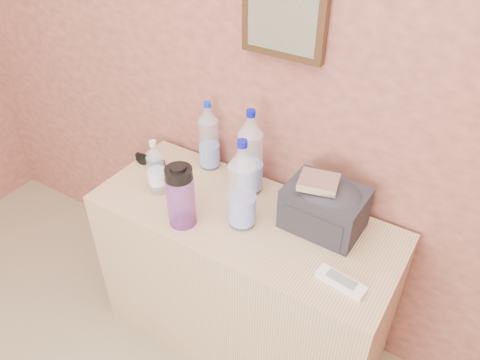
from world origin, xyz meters
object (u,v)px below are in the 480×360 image
Objects in this scene: dresser at (243,281)px; nalgene_bottle at (181,196)px; pet_large_d at (242,189)px; pet_large_c at (250,157)px; ac_remote at (341,282)px; sunglasses at (150,161)px; foil_packet at (319,182)px; toiletry_bag at (325,206)px; pet_large_b at (209,139)px; pet_small at (156,170)px.

nalgene_bottle is at bearing -138.61° from dresser.
dresser is 3.31× the size of pet_large_d.
pet_large_c reaches higher than ac_remote.
sunglasses is at bearing 176.66° from ac_remote.
toiletry_bag is at bearing 34.78° from foil_packet.
toiletry_bag is 2.09× the size of foil_packet.
nalgene_bottle is at bearing -70.54° from pet_large_b.
pet_large_b is 0.80m from ac_remote.
pet_large_d is at bearing -66.55° from pet_large_c.
pet_large_c is 2.48× the size of sunglasses.
pet_large_d reaches higher than nalgene_bottle.
ac_remote is 1.25× the size of foil_packet.
foil_packet reaches higher than dresser.
foil_packet is at bearing -3.99° from sunglasses.
pet_large_d is (0.02, -0.04, 0.53)m from dresser.
foil_packet is (0.42, 0.23, 0.08)m from nalgene_bottle.
ac_remote is (0.73, -0.31, -0.12)m from pet_large_b.
nalgene_bottle is (0.12, -0.35, -0.01)m from pet_large_b.
toiletry_bag is (0.64, 0.16, -0.01)m from pet_small.
dresser is 0.63m from foil_packet.
pet_large_b is 0.37m from nalgene_bottle.
pet_large_c is at bearing 70.24° from nalgene_bottle.
pet_small is (-0.38, -0.02, -0.05)m from pet_large_d.
foil_packet reaches higher than sunglasses.
pet_large_c reaches higher than foil_packet.
sunglasses is (-0.45, -0.08, -0.14)m from pet_large_c.
pet_large_b is 1.30× the size of pet_small.
toiletry_bag is 0.11m from foil_packet.
pet_large_c is 1.52× the size of pet_small.
pet_large_b is 0.85× the size of pet_large_c.
dresser is 4.29× the size of toiletry_bag.
sunglasses is (-0.51, 0.07, 0.39)m from dresser.
pet_small is 0.85× the size of toiletry_bag.
pet_large_c is at bearing 173.90° from toiletry_bag.
sunglasses is 0.78m from foil_packet.
pet_small reaches higher than dresser.
nalgene_bottle reaches higher than sunglasses.
pet_large_d is 1.30× the size of toiletry_bag.
pet_small is (-0.30, -0.20, -0.05)m from pet_large_c.
sunglasses reaches higher than ac_remote.
sunglasses is (-0.53, 0.11, -0.14)m from pet_large_d.
pet_large_d is 0.26m from foil_packet.
pet_large_d is at bearing 2.44° from pet_small.
pet_large_b is 1.85× the size of ac_remote.
nalgene_bottle reaches higher than dresser.
pet_large_c is 0.34m from toiletry_bag.
foil_packet is at bearing 13.04° from pet_small.
pet_large_b is 1.10× the size of toiletry_bag.
pet_small is 0.63m from foil_packet.
dresser is 0.53m from pet_large_d.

